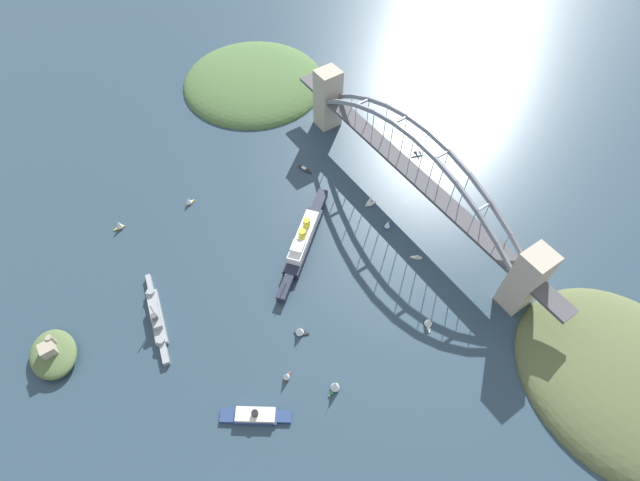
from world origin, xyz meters
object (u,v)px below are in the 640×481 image
object	(u,v)px
naval_cruiser	(157,317)
fort_island_mid_harbor	(53,354)
small_boat_1	(300,330)
small_boat_7	(286,376)
harbor_ferry_steamer	(255,415)
small_boat_10	(416,257)
small_boat_3	(304,169)
ocean_liner	(304,240)
seaplane_taxiing_near_bridge	(418,150)
small_boat_5	(335,386)
small_boat_2	(429,322)
harbor_arch_bridge	(412,173)
small_boat_4	(370,201)
small_boat_0	(119,225)
small_boat_8	(388,224)
small_boat_6	(189,201)

from	to	relation	value
naval_cruiser	fort_island_mid_harbor	bearing A→B (deg)	79.46
small_boat_1	small_boat_7	xyz separation A→B (m)	(-19.43, 21.80, -0.23)
harbor_ferry_steamer	small_boat_10	size ratio (longest dim) A/B	5.46
naval_cruiser	small_boat_7	world-z (taller)	naval_cruiser
small_boat_3	ocean_liner	bearing A→B (deg)	146.57
seaplane_taxiing_near_bridge	small_boat_5	xyz separation A→B (m)	(-121.14, 169.87, 2.83)
fort_island_mid_harbor	seaplane_taxiing_near_bridge	size ratio (longest dim) A/B	3.34
small_boat_2	small_boat_5	bearing A→B (deg)	89.90
harbor_arch_bridge	fort_island_mid_harbor	xyz separation A→B (m)	(22.93, 256.54, -22.98)
small_boat_3	harbor_arch_bridge	bearing A→B (deg)	-145.81
small_boat_1	small_boat_4	size ratio (longest dim) A/B	0.92
harbor_arch_bridge	small_boat_10	distance (m)	60.34
harbor_ferry_steamer	small_boat_4	bearing A→B (deg)	-59.64
small_boat_0	small_boat_3	size ratio (longest dim) A/B	0.63
small_boat_4	small_boat_5	size ratio (longest dim) A/B	0.90
harbor_ferry_steamer	small_boat_0	xyz separation A→B (m)	(170.95, 14.81, 1.61)
small_boat_8	small_boat_10	xyz separation A→B (m)	(-32.18, 0.15, -2.94)
small_boat_2	small_boat_6	bearing A→B (deg)	24.70
seaplane_taxiing_near_bridge	harbor_arch_bridge	bearing A→B (deg)	129.41
small_boat_5	small_boat_6	world-z (taller)	small_boat_5
harbor_arch_bridge	small_boat_3	world-z (taller)	harbor_arch_bridge
small_boat_0	small_boat_4	distance (m)	183.27
small_boat_1	ocean_liner	bearing A→B (deg)	-35.26
small_boat_3	small_boat_5	distance (m)	177.02
small_boat_0	small_boat_3	world-z (taller)	small_boat_0
small_boat_8	small_boat_10	distance (m)	32.31
ocean_liner	naval_cruiser	world-z (taller)	ocean_liner
seaplane_taxiing_near_bridge	ocean_liner	bearing A→B (deg)	101.08
small_boat_6	small_boat_7	world-z (taller)	small_boat_7
seaplane_taxiing_near_bridge	small_boat_0	distance (m)	238.63
naval_cruiser	small_boat_7	bearing A→B (deg)	-148.68
seaplane_taxiing_near_bridge	harbor_ferry_steamer	bearing A→B (deg)	116.82
small_boat_7	harbor_ferry_steamer	bearing A→B (deg)	108.82
naval_cruiser	fort_island_mid_harbor	xyz separation A→B (m)	(11.24, 60.39, 1.60)
seaplane_taxiing_near_bridge	small_boat_4	xyz separation A→B (m)	(-22.36, 67.71, 2.33)
ocean_liner	small_boat_8	size ratio (longest dim) A/B	9.71
ocean_liner	small_boat_1	xyz separation A→B (m)	(-55.54, 39.26, -1.57)
ocean_liner	small_boat_3	xyz separation A→B (m)	(61.05, -40.30, -4.91)
small_boat_2	small_boat_7	world-z (taller)	small_boat_2
small_boat_3	small_boat_2	bearing A→B (deg)	176.39
small_boat_7	small_boat_8	bearing A→B (deg)	-65.82
small_boat_7	naval_cruiser	bearing A→B (deg)	31.32
small_boat_10	small_boat_4	bearing A→B (deg)	-2.99
small_boat_1	small_boat_10	size ratio (longest dim) A/B	1.31
harbor_ferry_steamer	naval_cruiser	bearing A→B (deg)	13.88
ocean_liner	small_boat_4	distance (m)	60.90
harbor_ferry_steamer	small_boat_1	distance (m)	55.62
small_boat_8	small_boat_4	bearing A→B (deg)	-6.58
harbor_ferry_steamer	small_boat_2	distance (m)	118.14
harbor_arch_bridge	seaplane_taxiing_near_bridge	bearing A→B (deg)	-50.59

